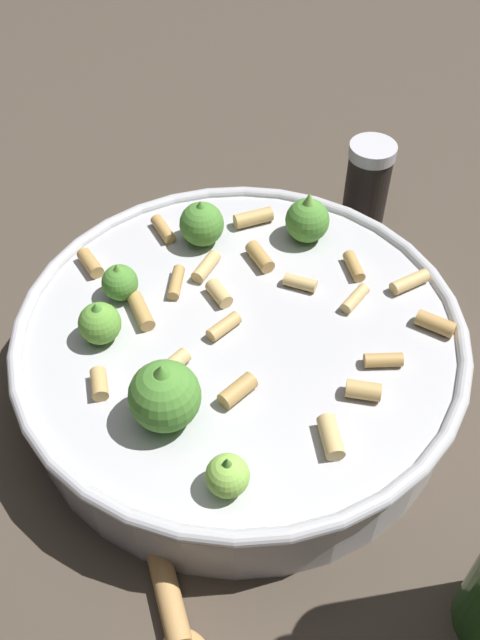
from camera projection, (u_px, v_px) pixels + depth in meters
The scene contains 4 objects.
ground_plane at pixel (240, 379), 0.56m from camera, with size 2.40×2.40×0.00m, color #42382D.
cooking_pan at pixel (239, 349), 0.54m from camera, with size 0.34×0.34×0.12m.
pepper_shaker at pixel (367, 188), 0.66m from camera, with size 0.04×0.04×0.10m.
wooden_spoon at pixel (161, 565), 0.45m from camera, with size 0.05×0.22×0.02m.
Camera 1 is at (-0.06, -0.34, 0.45)m, focal length 38.99 mm.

